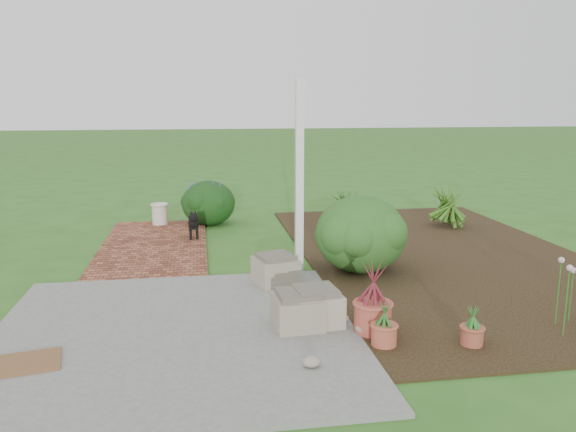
{
  "coord_description": "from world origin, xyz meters",
  "views": [
    {
      "loc": [
        -0.96,
        -6.94,
        2.22
      ],
      "look_at": [
        0.2,
        0.4,
        0.7
      ],
      "focal_mm": 35.0,
      "sensor_mm": 36.0,
      "label": 1
    }
  ],
  "objects": [
    {
      "name": "ground",
      "position": [
        0.0,
        0.0,
        0.0
      ],
      "size": [
        80.0,
        80.0,
        0.0
      ],
      "primitive_type": "plane",
      "color": "#30601E",
      "rests_on": "ground"
    },
    {
      "name": "concrete_patio",
      "position": [
        -1.25,
        -1.75,
        0.02
      ],
      "size": [
        3.5,
        3.5,
        0.04
      ],
      "primitive_type": "cube",
      "color": "slate",
      "rests_on": "ground"
    },
    {
      "name": "brick_path",
      "position": [
        -1.7,
        1.75,
        0.02
      ],
      "size": [
        1.6,
        3.5,
        0.04
      ],
      "primitive_type": "cube",
      "color": "#5D2E1D",
      "rests_on": "ground"
    },
    {
      "name": "garden_bed",
      "position": [
        2.5,
        0.5,
        0.01
      ],
      "size": [
        4.0,
        7.0,
        0.03
      ],
      "primitive_type": "cube",
      "color": "black",
      "rests_on": "ground"
    },
    {
      "name": "veranda_post",
      "position": [
        0.3,
        0.1,
        1.25
      ],
      "size": [
        0.1,
        0.1,
        2.5
      ],
      "primitive_type": "cube",
      "color": "white",
      "rests_on": "ground"
    },
    {
      "name": "stone_trough_near",
      "position": [
        -0.05,
        -1.81,
        0.19
      ],
      "size": [
        0.49,
        0.49,
        0.31
      ],
      "primitive_type": "cube",
      "rotation": [
        0.0,
        0.0,
        0.07
      ],
      "color": "gray",
      "rests_on": "concrete_patio"
    },
    {
      "name": "stone_trough_mid",
      "position": [
        0.14,
        -1.75,
        0.2
      ],
      "size": [
        0.52,
        0.52,
        0.32
      ],
      "primitive_type": "cube",
      "rotation": [
        0.0,
        0.0,
        0.1
      ],
      "color": "gray",
      "rests_on": "concrete_patio"
    },
    {
      "name": "stone_trough_far",
      "position": [
        -0.09,
        -0.44,
        0.2
      ],
      "size": [
        0.58,
        0.58,
        0.31
      ],
      "primitive_type": "cube",
      "rotation": [
        0.0,
        0.0,
        0.27
      ],
      "color": "#767357",
      "rests_on": "concrete_patio"
    },
    {
      "name": "coir_doormat",
      "position": [
        -2.54,
        -2.26,
        0.05
      ],
      "size": [
        0.77,
        0.58,
        0.02
      ],
      "primitive_type": "cube",
      "rotation": [
        0.0,
        0.0,
        0.2
      ],
      "color": "brown",
      "rests_on": "concrete_patio"
    },
    {
      "name": "black_dog",
      "position": [
        -1.09,
        2.04,
        0.31
      ],
      "size": [
        0.16,
        0.52,
        0.45
      ],
      "rotation": [
        0.0,
        0.0,
        0.02
      ],
      "color": "black",
      "rests_on": "brick_path"
    },
    {
      "name": "cream_ceramic_urn",
      "position": [
        -1.7,
        3.24,
        0.22
      ],
      "size": [
        0.35,
        0.35,
        0.37
      ],
      "primitive_type": "cylinder",
      "rotation": [
        0.0,
        0.0,
        0.34
      ],
      "color": "beige",
      "rests_on": "brick_path"
    },
    {
      "name": "evergreen_shrub",
      "position": [
        1.1,
        -0.0,
        0.54
      ],
      "size": [
        1.47,
        1.47,
        1.02
      ],
      "primitive_type": "ellipsoid",
      "rotation": [
        0.0,
        0.0,
        0.27
      ],
      "color": "#0F3816",
      "rests_on": "garden_bed"
    },
    {
      "name": "agapanthus_clump_back",
      "position": [
        3.4,
        2.31,
        0.47
      ],
      "size": [
        1.25,
        1.25,
        0.87
      ],
      "primitive_type": null,
      "rotation": [
        0.0,
        0.0,
        0.37
      ],
      "color": "#153E10",
      "rests_on": "garden_bed"
    },
    {
      "name": "agapanthus_clump_front",
      "position": [
        1.7,
        2.96,
        0.39
      ],
      "size": [
        0.83,
        0.83,
        0.72
      ],
      "primitive_type": null,
      "rotation": [
        0.0,
        0.0,
        -0.03
      ],
      "color": "#163509",
      "rests_on": "garden_bed"
    },
    {
      "name": "terracotta_pot_bronze",
      "position": [
        0.65,
        -2.02,
        0.18
      ],
      "size": [
        0.42,
        0.42,
        0.29
      ],
      "primitive_type": "cylinder",
      "rotation": [
        0.0,
        0.0,
        0.18
      ],
      "color": "#AB4839",
      "rests_on": "garden_bed"
    },
    {
      "name": "terracotta_pot_small_left",
      "position": [
        1.46,
        -2.45,
        0.12
      ],
      "size": [
        0.25,
        0.25,
        0.17
      ],
      "primitive_type": "cylinder",
      "rotation": [
        0.0,
        0.0,
        0.23
      ],
      "color": "#994933",
      "rests_on": "garden_bed"
    },
    {
      "name": "terracotta_pot_small_right",
      "position": [
        0.66,
        -2.33,
        0.13
      ],
      "size": [
        0.29,
        0.29,
        0.2
      ],
      "primitive_type": "cylinder",
      "rotation": [
        0.0,
        0.0,
        -0.3
      ],
      "color": "#A94F39",
      "rests_on": "garden_bed"
    },
    {
      "name": "purple_flowering_bush",
      "position": [
        -0.82,
        3.28,
        0.41
      ],
      "size": [
        1.25,
        1.25,
        0.83
      ],
      "primitive_type": "ellipsoid",
      "rotation": [
        0.0,
        0.0,
        0.36
      ],
      "color": "black",
      "rests_on": "ground"
    }
  ]
}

